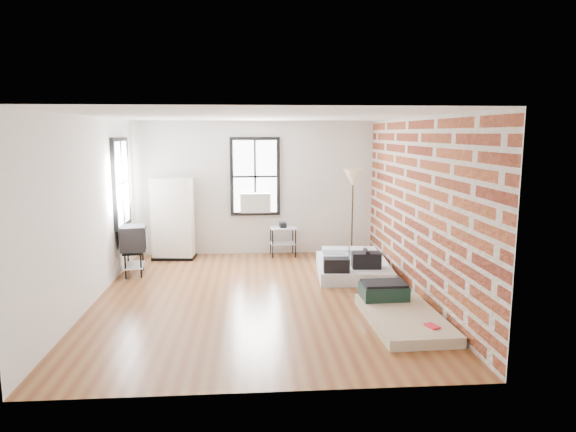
{
  "coord_description": "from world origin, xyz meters",
  "views": [
    {
      "loc": [
        -0.11,
        -7.76,
        2.55
      ],
      "look_at": [
        0.49,
        0.3,
        1.24
      ],
      "focal_mm": 32.0,
      "sensor_mm": 36.0,
      "label": 1
    }
  ],
  "objects": [
    {
      "name": "wardrobe",
      "position": [
        -1.67,
        2.65,
        0.83
      ],
      "size": [
        0.87,
        0.55,
        1.66
      ],
      "rotation": [
        0.0,
        0.0,
        -0.08
      ],
      "color": "black",
      "rests_on": "ground"
    },
    {
      "name": "ground",
      "position": [
        0.0,
        0.0,
        0.0
      ],
      "size": [
        6.0,
        6.0,
        0.0
      ],
      "primitive_type": "plane",
      "color": "brown",
      "rests_on": "ground"
    },
    {
      "name": "room_shell",
      "position": [
        0.23,
        0.36,
        1.74
      ],
      "size": [
        5.02,
        6.02,
        2.8
      ],
      "color": "silver",
      "rests_on": "ground"
    },
    {
      "name": "side_table",
      "position": [
        0.56,
        2.72,
        0.49
      ],
      "size": [
        0.57,
        0.47,
        0.71
      ],
      "rotation": [
        0.0,
        0.0,
        0.08
      ],
      "color": "black",
      "rests_on": "ground"
    },
    {
      "name": "mattress_main",
      "position": [
        1.74,
        1.21,
        0.15
      ],
      "size": [
        1.4,
        1.81,
        0.55
      ],
      "rotation": [
        0.0,
        0.0,
        -0.08
      ],
      "color": "silver",
      "rests_on": "ground"
    },
    {
      "name": "tv_stand",
      "position": [
        -2.21,
        1.48,
        0.64
      ],
      "size": [
        0.51,
        0.68,
        0.9
      ],
      "rotation": [
        0.0,
        0.0,
        0.13
      ],
      "color": "black",
      "rests_on": "ground"
    },
    {
      "name": "floor_lamp",
      "position": [
        1.96,
        2.43,
        1.58
      ],
      "size": [
        0.39,
        0.39,
        1.83
      ],
      "color": "#2F210F",
      "rests_on": "ground"
    },
    {
      "name": "mattress_bare",
      "position": [
        1.92,
        -1.11,
        0.12
      ],
      "size": [
        0.99,
        1.81,
        0.39
      ],
      "rotation": [
        0.0,
        0.0,
        0.03
      ],
      "color": "#C3AF8D",
      "rests_on": "ground"
    }
  ]
}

